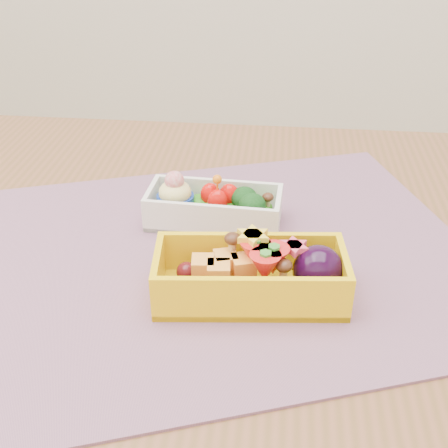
# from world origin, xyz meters

# --- Properties ---
(table) EXTENTS (1.20, 0.80, 0.75)m
(table) POSITION_xyz_m (0.00, 0.00, 0.65)
(table) COLOR brown
(table) RESTS_ON ground
(placemat) EXTENTS (0.65, 0.57, 0.00)m
(placemat) POSITION_xyz_m (-0.03, 0.02, 0.75)
(placemat) COLOR #835A68
(placemat) RESTS_ON table
(bento_white) EXTENTS (0.15, 0.07, 0.06)m
(bento_white) POSITION_xyz_m (-0.04, 0.09, 0.77)
(bento_white) COLOR silver
(bento_white) RESTS_ON placemat
(bento_yellow) EXTENTS (0.18, 0.10, 0.06)m
(bento_yellow) POSITION_xyz_m (0.01, -0.04, 0.78)
(bento_yellow) COLOR yellow
(bento_yellow) RESTS_ON placemat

